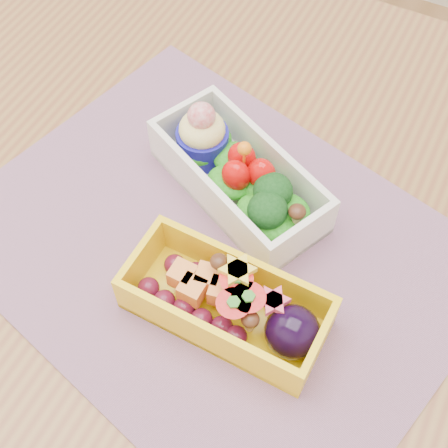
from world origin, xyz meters
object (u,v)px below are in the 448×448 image
at_px(bento_yellow, 230,304).
at_px(placemat, 214,248).
at_px(table, 194,277).
at_px(bento_white, 238,175).

bearing_deg(bento_yellow, placemat, 129.54).
xyz_separation_m(table, bento_yellow, (0.08, -0.07, 0.13)).
distance_m(table, placemat, 0.11).
bearing_deg(bento_white, placemat, -56.88).
distance_m(table, bento_yellow, 0.16).
xyz_separation_m(table, placemat, (0.03, -0.01, 0.10)).
bearing_deg(bento_white, table, -86.11).
relative_size(placemat, bento_yellow, 2.59).
bearing_deg(placemat, bento_white, 98.26).
distance_m(table, bento_white, 0.14).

